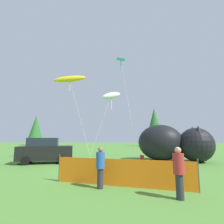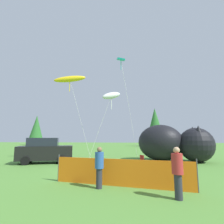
{
  "view_description": "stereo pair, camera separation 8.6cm",
  "coord_description": "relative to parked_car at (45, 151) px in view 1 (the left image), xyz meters",
  "views": [
    {
      "loc": [
        2.31,
        -12.23,
        2.13
      ],
      "look_at": [
        0.32,
        4.65,
        4.6
      ],
      "focal_mm": 28.0,
      "sensor_mm": 36.0,
      "label": 1
    },
    {
      "loc": [
        2.39,
        -12.22,
        2.13
      ],
      "look_at": [
        0.32,
        4.65,
        4.6
      ],
      "focal_mm": 28.0,
      "sensor_mm": 36.0,
      "label": 2
    }
  ],
  "objects": [
    {
      "name": "kite_white_ghost",
      "position": [
        5.39,
        1.65,
        4.95
      ],
      "size": [
        2.98,
        1.71,
        6.59
      ],
      "color": "silver",
      "rests_on": "ground"
    },
    {
      "name": "folding_chair",
      "position": [
        8.05,
        -1.31,
        -0.51
      ],
      "size": [
        0.68,
        0.68,
        0.89
      ],
      "rotation": [
        0.0,
        0.0,
        0.56
      ],
      "color": "maroon",
      "rests_on": "ground"
    },
    {
      "name": "horizon_tree_east",
      "position": [
        12.55,
        28.49,
        4.57
      ],
      "size": [
        3.82,
        3.82,
        9.12
      ],
      "color": "brown",
      "rests_on": "ground"
    },
    {
      "name": "spectator_in_blue_shirt",
      "position": [
        5.91,
        -6.58,
        -0.09
      ],
      "size": [
        0.37,
        0.37,
        1.72
      ],
      "color": "#2D2D38",
      "rests_on": "ground"
    },
    {
      "name": "kite_yellow_hero",
      "position": [
        1.11,
        2.13,
        6.9
      ],
      "size": [
        3.98,
        1.48,
        8.53
      ],
      "color": "silver",
      "rests_on": "ground"
    },
    {
      "name": "safety_fence",
      "position": [
        6.77,
        -6.16,
        -0.45
      ],
      "size": [
        6.21,
        1.09,
        1.28
      ],
      "rotation": [
        0.0,
        0.0,
        -0.17
      ],
      "color": "orange",
      "rests_on": "ground"
    },
    {
      "name": "spectator_in_white_shirt",
      "position": [
        8.9,
        -7.55,
        -0.05
      ],
      "size": [
        0.39,
        0.39,
        1.79
      ],
      "color": "#2D2D38",
      "rests_on": "ground"
    },
    {
      "name": "ground_plane",
      "position": [
        5.0,
        -1.93,
        -1.03
      ],
      "size": [
        120.0,
        120.0,
        0.0
      ],
      "primitive_type": "plane",
      "color": "#548C38"
    },
    {
      "name": "kite_teal_diamond",
      "position": [
        6.09,
        5.36,
        9.96
      ],
      "size": [
        2.26,
        1.1,
        11.54
      ],
      "color": "silver",
      "rests_on": "ground"
    },
    {
      "name": "parked_car",
      "position": [
        0.0,
        0.0,
        0.0
      ],
      "size": [
        4.66,
        3.01,
        2.09
      ],
      "rotation": [
        0.0,
        0.0,
        0.34
      ],
      "color": "black",
      "rests_on": "ground"
    },
    {
      "name": "horizon_tree_west",
      "position": [
        -19.52,
        31.74,
        4.02
      ],
      "size": [
        3.45,
        3.45,
        8.22
      ],
      "color": "brown",
      "rests_on": "ground"
    },
    {
      "name": "inflatable_cat",
      "position": [
        10.85,
        2.51,
        0.49
      ],
      "size": [
        6.79,
        4.27,
        3.3
      ],
      "rotation": [
        0.0,
        0.0,
        -0.23
      ],
      "color": "black",
      "rests_on": "ground"
    }
  ]
}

